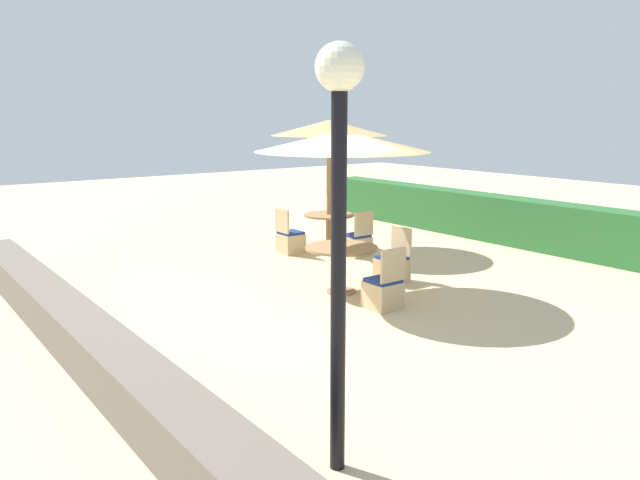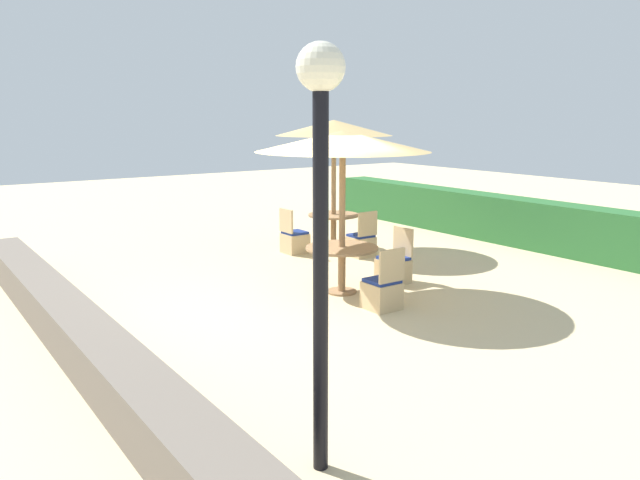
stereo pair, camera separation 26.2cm
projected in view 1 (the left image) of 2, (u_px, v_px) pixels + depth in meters
ground_plane at (288, 303)px, 9.46m from camera, size 40.00×40.00×0.00m
hedge_row at (541, 225)px, 13.12m from camera, size 13.00×0.70×1.02m
stone_border at (73, 328)px, 7.56m from camera, size 10.00×0.56×0.53m
lamp_post at (339, 178)px, 4.59m from camera, size 0.36×0.36×3.32m
parasol_back_left at (329, 129)px, 12.89m from camera, size 2.43×2.43×2.69m
round_table_back_left at (329, 221)px, 13.28m from camera, size 1.08×1.08×0.72m
patio_chair_back_left_south at (290, 241)px, 12.80m from camera, size 0.46×0.46×0.93m
patio_chair_back_left_east at (357, 243)px, 12.52m from camera, size 0.46×0.46×0.93m
parasol_center at (342, 142)px, 9.55m from camera, size 2.71×2.71×2.56m
round_table_center at (341, 255)px, 9.90m from camera, size 1.15×1.15×0.75m
patio_chair_center_north at (392, 267)px, 10.60m from camera, size 0.46×0.46×0.93m
patio_chair_center_east at (384, 291)px, 9.14m from camera, size 0.46×0.46×0.93m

